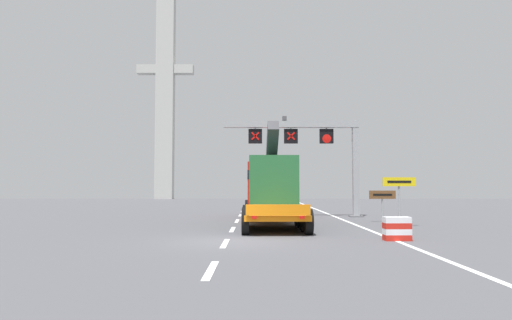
{
  "coord_description": "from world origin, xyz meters",
  "views": [
    {
      "loc": [
        0.88,
        -17.5,
        2.1
      ],
      "look_at": [
        0.89,
        9.85,
        3.62
      ],
      "focal_mm": 32.3,
      "sensor_mm": 36.0,
      "label": 1
    }
  ],
  "objects_px": {
    "tourist_info_sign_brown": "(382,198)",
    "crash_barrier_striped": "(397,229)",
    "bridge_pylon_distant": "(165,92)",
    "heavy_haul_truck_orange": "(269,187)",
    "overhead_lane_gantry": "(311,141)",
    "exit_sign_yellow": "(399,189)"
  },
  "relations": [
    {
      "from": "overhead_lane_gantry",
      "to": "heavy_haul_truck_orange",
      "type": "bearing_deg",
      "value": -126.87
    },
    {
      "from": "exit_sign_yellow",
      "to": "bridge_pylon_distant",
      "type": "height_order",
      "value": "bridge_pylon_distant"
    },
    {
      "from": "heavy_haul_truck_orange",
      "to": "bridge_pylon_distant",
      "type": "distance_m",
      "value": 50.81
    },
    {
      "from": "exit_sign_yellow",
      "to": "tourist_info_sign_brown",
      "type": "distance_m",
      "value": 3.0
    },
    {
      "from": "exit_sign_yellow",
      "to": "overhead_lane_gantry",
      "type": "bearing_deg",
      "value": 116.41
    },
    {
      "from": "heavy_haul_truck_orange",
      "to": "exit_sign_yellow",
      "type": "bearing_deg",
      "value": -27.64
    },
    {
      "from": "exit_sign_yellow",
      "to": "crash_barrier_striped",
      "type": "distance_m",
      "value": 6.48
    },
    {
      "from": "bridge_pylon_distant",
      "to": "tourist_info_sign_brown",
      "type": "bearing_deg",
      "value": -64.81
    },
    {
      "from": "tourist_info_sign_brown",
      "to": "crash_barrier_striped",
      "type": "relative_size",
      "value": 1.78
    },
    {
      "from": "heavy_haul_truck_orange",
      "to": "crash_barrier_striped",
      "type": "bearing_deg",
      "value": -64.0
    },
    {
      "from": "exit_sign_yellow",
      "to": "tourist_info_sign_brown",
      "type": "xyz_separation_m",
      "value": [
        -0.06,
        2.94,
        -0.56
      ]
    },
    {
      "from": "heavy_haul_truck_orange",
      "to": "bridge_pylon_distant",
      "type": "bearing_deg",
      "value": 108.47
    },
    {
      "from": "tourist_info_sign_brown",
      "to": "bridge_pylon_distant",
      "type": "bearing_deg",
      "value": 115.19
    },
    {
      "from": "overhead_lane_gantry",
      "to": "tourist_info_sign_brown",
      "type": "distance_m",
      "value": 6.79
    },
    {
      "from": "overhead_lane_gantry",
      "to": "exit_sign_yellow",
      "type": "xyz_separation_m",
      "value": [
        3.65,
        -7.34,
        -3.17
      ]
    },
    {
      "from": "bridge_pylon_distant",
      "to": "crash_barrier_striped",
      "type": "bearing_deg",
      "value": -70.19
    },
    {
      "from": "crash_barrier_striped",
      "to": "bridge_pylon_distant",
      "type": "bearing_deg",
      "value": 109.81
    },
    {
      "from": "bridge_pylon_distant",
      "to": "heavy_haul_truck_orange",
      "type": "bearing_deg",
      "value": -71.53
    },
    {
      "from": "crash_barrier_striped",
      "to": "tourist_info_sign_brown",
      "type": "bearing_deg",
      "value": 77.9
    },
    {
      "from": "overhead_lane_gantry",
      "to": "exit_sign_yellow",
      "type": "distance_m",
      "value": 8.79
    },
    {
      "from": "crash_barrier_striped",
      "to": "overhead_lane_gantry",
      "type": "bearing_deg",
      "value": 97.15
    },
    {
      "from": "heavy_haul_truck_orange",
      "to": "tourist_info_sign_brown",
      "type": "xyz_separation_m",
      "value": [
        6.51,
        -0.5,
        -0.61
      ]
    }
  ]
}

